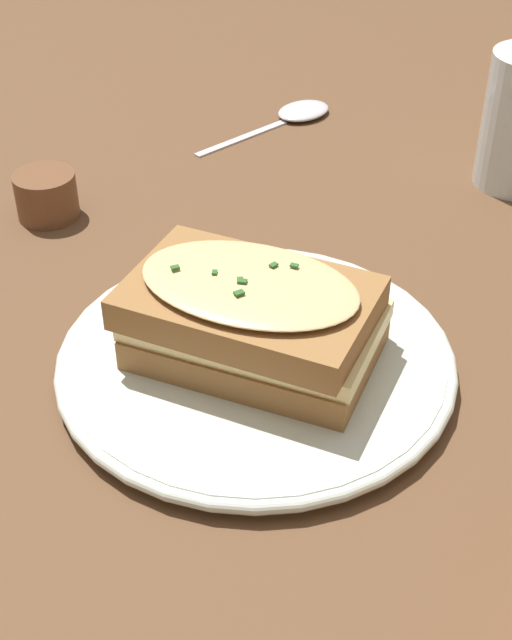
% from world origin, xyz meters
% --- Properties ---
extents(ground_plane, '(2.40, 2.40, 0.00)m').
position_xyz_m(ground_plane, '(0.00, 0.00, 0.00)').
color(ground_plane, brown).
extents(dinner_plate, '(0.26, 0.26, 0.01)m').
position_xyz_m(dinner_plate, '(-0.01, -0.02, 0.01)').
color(dinner_plate, silver).
rests_on(dinner_plate, ground_plane).
extents(sandwich, '(0.13, 0.17, 0.07)m').
position_xyz_m(sandwich, '(-0.00, -0.02, 0.05)').
color(sandwich, olive).
rests_on(sandwich, dinner_plate).
extents(spoon, '(0.15, 0.12, 0.01)m').
position_xyz_m(spoon, '(-0.40, -0.06, 0.00)').
color(spoon, silver).
rests_on(spoon, ground_plane).
extents(condiment_pot, '(0.05, 0.05, 0.04)m').
position_xyz_m(condiment_pot, '(-0.17, -0.23, 0.02)').
color(condiment_pot, brown).
rests_on(condiment_pot, ground_plane).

